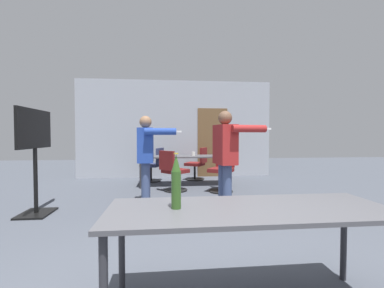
{
  "coord_description": "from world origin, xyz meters",
  "views": [
    {
      "loc": [
        -0.3,
        -1.5,
        1.23
      ],
      "look_at": [
        0.11,
        2.51,
        1.1
      ],
      "focal_mm": 24.0,
      "sensor_mm": 36.0,
      "label": 1
    }
  ],
  "objects_px": {
    "office_chair_side_rolled": "(197,165)",
    "office_chair_far_left": "(173,173)",
    "person_left_plaid": "(226,153)",
    "office_chair_near_pushed": "(222,171)",
    "beer_bottle": "(176,182)",
    "office_chair_far_right": "(154,166)",
    "drink_cup": "(193,154)",
    "person_center_tall": "(146,152)",
    "tv_screen": "(35,150)"
  },
  "relations": [
    {
      "from": "office_chair_side_rolled",
      "to": "office_chair_far_left",
      "type": "xyz_separation_m",
      "value": [
        -0.71,
        -1.4,
        0.0
      ]
    },
    {
      "from": "person_left_plaid",
      "to": "office_chair_far_left",
      "type": "height_order",
      "value": "person_left_plaid"
    },
    {
      "from": "office_chair_near_pushed",
      "to": "beer_bottle",
      "type": "xyz_separation_m",
      "value": [
        -1.17,
        -3.8,
        0.47
      ]
    },
    {
      "from": "office_chair_far_right",
      "to": "beer_bottle",
      "type": "relative_size",
      "value": 2.36
    },
    {
      "from": "drink_cup",
      "to": "office_chair_far_right",
      "type": "bearing_deg",
      "value": 149.55
    },
    {
      "from": "office_chair_near_pushed",
      "to": "office_chair_far_right",
      "type": "bearing_deg",
      "value": -7.26
    },
    {
      "from": "person_center_tall",
      "to": "office_chair_far_left",
      "type": "height_order",
      "value": "person_center_tall"
    },
    {
      "from": "tv_screen",
      "to": "drink_cup",
      "type": "xyz_separation_m",
      "value": [
        2.7,
        2.13,
        -0.23
      ]
    },
    {
      "from": "person_left_plaid",
      "to": "tv_screen",
      "type": "bearing_deg",
      "value": -103.16
    },
    {
      "from": "person_center_tall",
      "to": "beer_bottle",
      "type": "bearing_deg",
      "value": 7.17
    },
    {
      "from": "office_chair_side_rolled",
      "to": "beer_bottle",
      "type": "bearing_deg",
      "value": -160.35
    },
    {
      "from": "person_left_plaid",
      "to": "office_chair_near_pushed",
      "type": "relative_size",
      "value": 1.72
    },
    {
      "from": "person_left_plaid",
      "to": "beer_bottle",
      "type": "bearing_deg",
      "value": -29.93
    },
    {
      "from": "office_chair_far_left",
      "to": "beer_bottle",
      "type": "relative_size",
      "value": 2.37
    },
    {
      "from": "office_chair_side_rolled",
      "to": "office_chair_near_pushed",
      "type": "distance_m",
      "value": 1.55
    },
    {
      "from": "office_chair_side_rolled",
      "to": "office_chair_far_right",
      "type": "bearing_deg",
      "value": 124.14
    },
    {
      "from": "person_center_tall",
      "to": "beer_bottle",
      "type": "height_order",
      "value": "person_center_tall"
    },
    {
      "from": "drink_cup",
      "to": "office_chair_side_rolled",
      "type": "bearing_deg",
      "value": 75.27
    },
    {
      "from": "person_center_tall",
      "to": "person_left_plaid",
      "type": "bearing_deg",
      "value": 62.9
    },
    {
      "from": "person_left_plaid",
      "to": "drink_cup",
      "type": "bearing_deg",
      "value": 177.83
    },
    {
      "from": "tv_screen",
      "to": "office_chair_far_right",
      "type": "bearing_deg",
      "value": -31.87
    },
    {
      "from": "drink_cup",
      "to": "office_chair_far_left",
      "type": "bearing_deg",
      "value": -127.63
    },
    {
      "from": "person_center_tall",
      "to": "office_chair_side_rolled",
      "type": "distance_m",
      "value": 2.8
    },
    {
      "from": "tv_screen",
      "to": "office_chair_side_rolled",
      "type": "xyz_separation_m",
      "value": [
        2.89,
        2.85,
        -0.6
      ]
    },
    {
      "from": "office_chair_far_right",
      "to": "office_chair_far_left",
      "type": "distance_m",
      "value": 1.37
    },
    {
      "from": "person_center_tall",
      "to": "office_chair_near_pushed",
      "type": "relative_size",
      "value": 1.68
    },
    {
      "from": "office_chair_side_rolled",
      "to": "beer_bottle",
      "type": "distance_m",
      "value": 5.38
    },
    {
      "from": "office_chair_far_right",
      "to": "drink_cup",
      "type": "xyz_separation_m",
      "value": [
        1.01,
        -0.59,
        0.37
      ]
    },
    {
      "from": "beer_bottle",
      "to": "drink_cup",
      "type": "height_order",
      "value": "beer_bottle"
    },
    {
      "from": "tv_screen",
      "to": "office_chair_far_right",
      "type": "height_order",
      "value": "tv_screen"
    },
    {
      "from": "person_center_tall",
      "to": "drink_cup",
      "type": "xyz_separation_m",
      "value": [
        1.02,
        1.75,
        -0.16
      ]
    },
    {
      "from": "person_center_tall",
      "to": "office_chair_side_rolled",
      "type": "bearing_deg",
      "value": 152.86
    },
    {
      "from": "office_chair_far_right",
      "to": "office_chair_near_pushed",
      "type": "xyz_separation_m",
      "value": [
        1.57,
        -1.38,
        0.03
      ]
    },
    {
      "from": "office_chair_side_rolled",
      "to": "office_chair_near_pushed",
      "type": "xyz_separation_m",
      "value": [
        0.37,
        -1.5,
        0.03
      ]
    },
    {
      "from": "tv_screen",
      "to": "office_chair_side_rolled",
      "type": "bearing_deg",
      "value": -45.45
    },
    {
      "from": "tv_screen",
      "to": "person_center_tall",
      "type": "relative_size",
      "value": 1.04
    },
    {
      "from": "office_chair_side_rolled",
      "to": "office_chair_far_left",
      "type": "distance_m",
      "value": 1.57
    },
    {
      "from": "tv_screen",
      "to": "person_center_tall",
      "type": "bearing_deg",
      "value": -77.41
    },
    {
      "from": "office_chair_far_right",
      "to": "drink_cup",
      "type": "height_order",
      "value": "office_chair_far_right"
    },
    {
      "from": "office_chair_far_left",
      "to": "office_chair_far_right",
      "type": "bearing_deg",
      "value": 159.32
    },
    {
      "from": "tv_screen",
      "to": "person_left_plaid",
      "type": "height_order",
      "value": "tv_screen"
    },
    {
      "from": "office_chair_far_left",
      "to": "beer_bottle",
      "type": "bearing_deg",
      "value": -42.77
    },
    {
      "from": "person_center_tall",
      "to": "beer_bottle",
      "type": "xyz_separation_m",
      "value": [
        0.41,
        -2.83,
        -0.03
      ]
    },
    {
      "from": "tv_screen",
      "to": "beer_bottle",
      "type": "relative_size",
      "value": 4.3
    },
    {
      "from": "tv_screen",
      "to": "drink_cup",
      "type": "distance_m",
      "value": 3.45
    },
    {
      "from": "person_center_tall",
      "to": "office_chair_far_right",
      "type": "xyz_separation_m",
      "value": [
        0.01,
        2.35,
        -0.52
      ]
    },
    {
      "from": "office_chair_far_left",
      "to": "drink_cup",
      "type": "bearing_deg",
      "value": 100.9
    },
    {
      "from": "office_chair_far_right",
      "to": "person_left_plaid",
      "type": "bearing_deg",
      "value": -136.76
    },
    {
      "from": "office_chair_far_right",
      "to": "person_center_tall",
      "type": "bearing_deg",
      "value": -160.14
    },
    {
      "from": "office_chair_near_pushed",
      "to": "tv_screen",
      "type": "bearing_deg",
      "value": 56.52
    }
  ]
}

